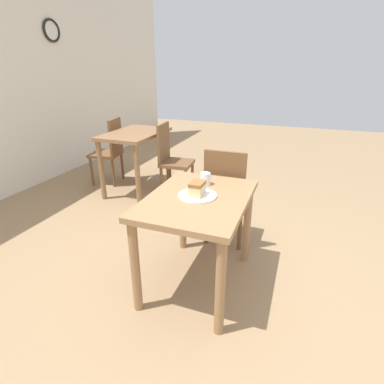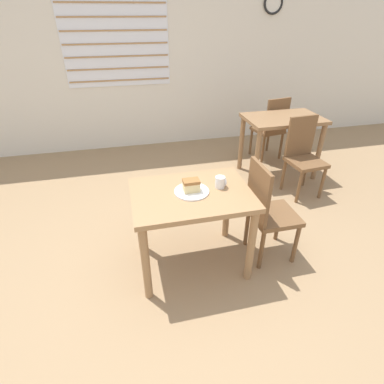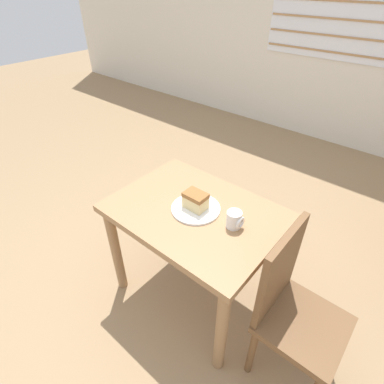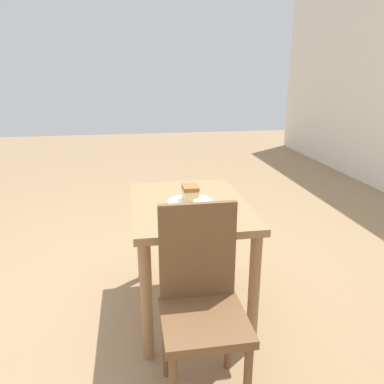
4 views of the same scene
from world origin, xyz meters
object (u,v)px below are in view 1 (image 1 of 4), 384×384
dining_table_far (136,143)px  chair_far_corner (172,158)px  dining_table_near (198,213)px  chair_far_opposite (110,150)px  plate (197,195)px  cake_slice (197,188)px  chair_near_window (226,195)px  coffee_mug (206,179)px

dining_table_far → chair_far_corner: bearing=-85.2°
dining_table_near → chair_far_opposite: 2.42m
chair_far_opposite → chair_far_corner: bearing=75.7°
plate → dining_table_far: bearing=42.5°
dining_table_near → cake_slice: cake_slice is taller
chair_near_window → coffee_mug: bearing=80.1°
cake_slice → coffee_mug: 0.23m
dining_table_far → chair_far_corner: chair_far_corner is taller
cake_slice → chair_far_opposite: bearing=49.1°
cake_slice → dining_table_near: bearing=-79.7°
coffee_mug → plate: bearing=-175.4°
plate → dining_table_near: bearing=-109.3°
chair_near_window → chair_far_corner: bearing=-43.8°
cake_slice → dining_table_far: bearing=42.4°
coffee_mug → chair_far_opposite: bearing=53.3°
plate → cake_slice: bearing=158.8°
dining_table_near → plate: plate is taller
chair_far_corner → chair_near_window: bearing=-138.8°
dining_table_near → chair_far_opposite: chair_far_opposite is taller
dining_table_far → chair_near_window: chair_near_window is taller
dining_table_far → plate: (-1.47, -1.34, 0.09)m
chair_near_window → plate: bearing=85.4°
chair_near_window → cake_slice: bearing=85.3°
dining_table_far → chair_near_window: size_ratio=1.04×
coffee_mug → dining_table_far: bearing=47.0°
dining_table_far → chair_far_corner: size_ratio=1.04×
dining_table_far → chair_near_window: (-0.84, -1.40, -0.15)m
dining_table_near → cake_slice: (-0.00, 0.01, 0.18)m
dining_table_far → plate: size_ratio=3.53×
dining_table_near → plate: (0.00, 0.01, 0.13)m
dining_table_near → chair_near_window: bearing=-4.1°
dining_table_far → chair_far_corner: 0.50m
chair_far_opposite → dining_table_far: bearing=67.0°
chair_far_opposite → plate: size_ratio=3.39×
cake_slice → chair_far_corner: bearing=29.9°
dining_table_far → chair_far_opposite: (0.11, 0.48, -0.15)m
dining_table_near → cake_slice: 0.18m
dining_table_near → chair_far_corner: chair_far_corner is taller
chair_near_window → chair_far_corner: same height
chair_near_window → cake_slice: chair_near_window is taller
chair_near_window → chair_far_corner: size_ratio=1.00×
chair_far_opposite → cake_slice: chair_far_opposite is taller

